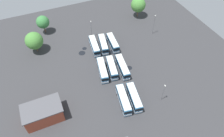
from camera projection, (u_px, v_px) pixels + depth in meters
name	position (u px, v px, depth m)	size (l,w,h in m)	color
ground_plane	(112.00, 72.00, 79.90)	(106.23, 106.23, 0.00)	#333335
bus_row0_slot0	(94.00, 46.00, 87.20)	(10.95, 3.87, 3.56)	teal
bus_row0_slot1	(103.00, 44.00, 87.87)	(10.62, 4.53, 3.56)	teal
bus_row0_slot2	(113.00, 43.00, 88.53)	(10.47, 3.55, 3.56)	teal
bus_row1_slot0	(102.00, 70.00, 77.99)	(11.07, 4.58, 3.56)	teal
bus_row1_slot1	(112.00, 68.00, 78.75)	(10.53, 4.47, 3.56)	teal
bus_row1_slot2	(122.00, 67.00, 79.06)	(11.41, 4.03, 3.56)	teal
bus_row2_slot1	(123.00, 100.00, 69.02)	(11.08, 4.35, 3.56)	teal
bus_row2_slot2	(134.00, 97.00, 69.64)	(10.83, 4.32, 3.56)	teal
depot_building	(43.00, 113.00, 64.52)	(7.51, 12.02, 5.73)	#99422D
lamp_post_far_corner	(91.00, 28.00, 91.24)	(0.56, 0.28, 7.96)	slate
lamp_post_mid_lot	(154.00, 24.00, 92.22)	(0.56, 0.28, 9.37)	slate
lamp_post_near_entrance	(163.00, 92.00, 68.27)	(0.56, 0.28, 7.59)	slate
tree_northeast	(138.00, 5.00, 100.58)	(7.05, 7.05, 9.88)	brown
tree_south_edge	(43.00, 22.00, 92.29)	(5.67, 5.67, 8.43)	brown
tree_east_edge	(34.00, 41.00, 83.87)	(7.10, 7.10, 9.00)	brown
puddle_front_lane	(111.00, 52.00, 87.33)	(2.39, 2.39, 0.01)	black
puddle_centre_drain	(84.00, 49.00, 88.85)	(1.89, 1.89, 0.01)	black
puddle_near_shelter	(82.00, 53.00, 86.94)	(2.78, 2.78, 0.01)	black
puddle_between_rows	(129.00, 68.00, 81.26)	(2.24, 2.24, 0.01)	black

